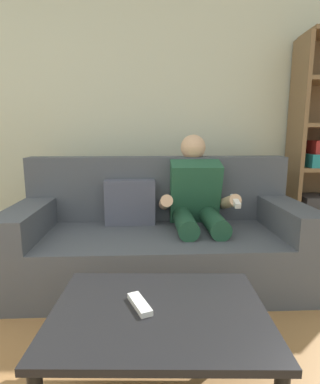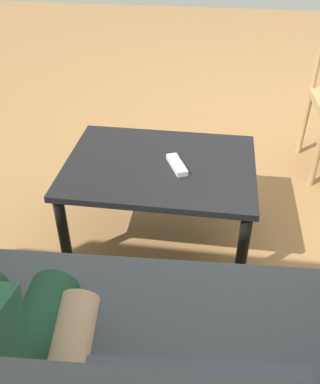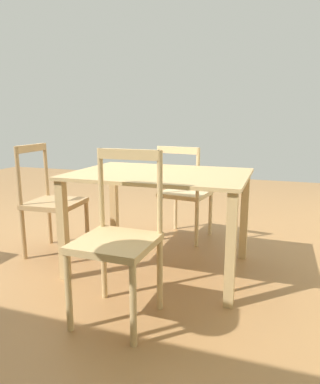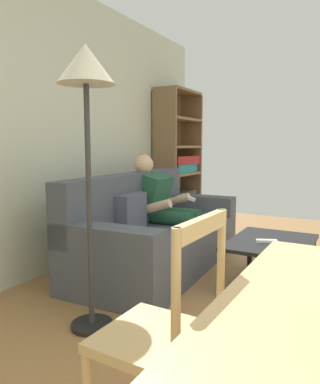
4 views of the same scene
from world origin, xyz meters
The scene contains 3 objects.
ground_plane centered at (0.00, 0.00, 0.00)m, with size 8.30×8.30×0.00m, color #9E7042.
coffee_table centered at (0.87, 0.97, 0.36)m, with size 0.88×0.66×0.41m.
tv_remote centered at (0.79, 0.99, 0.42)m, with size 0.05×0.17×0.02m, color white.
Camera 2 is at (0.64, 2.60, 1.44)m, focal length 39.29 mm.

